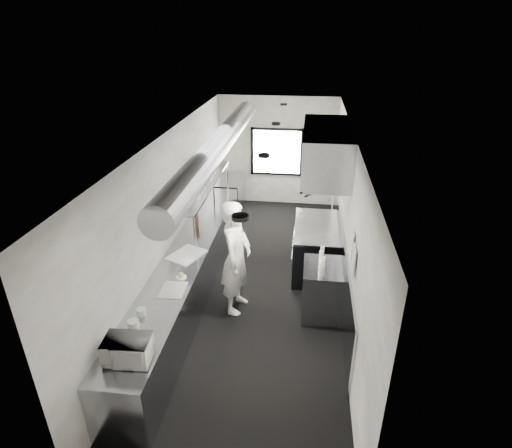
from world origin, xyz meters
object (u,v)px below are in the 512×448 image
(bottle_station, at_px, (322,290))
(plate_stack_a, at_px, (194,191))
(squeeze_bottle_d, at_px, (321,257))
(range, at_px, (315,248))
(plate_stack_b, at_px, (200,180))
(plate_stack_d, at_px, (210,165))
(small_plate, at_px, (181,277))
(line_cook, at_px, (236,258))
(squeeze_bottle_a, at_px, (320,271))
(squeeze_bottle_b, at_px, (322,265))
(pass_shelf, at_px, (204,185))
(deli_tub_a, at_px, (134,324))
(squeeze_bottle_e, at_px, (322,252))
(microwave, at_px, (128,350))
(deli_tub_b, at_px, (141,312))
(squeeze_bottle_c, at_px, (324,262))
(far_work_table, at_px, (228,195))
(plate_stack_c, at_px, (207,171))
(knife_block, at_px, (196,220))
(cutting_board, at_px, (187,255))
(exhaust_hood, at_px, (326,151))

(bottle_station, height_order, plate_stack_a, plate_stack_a)
(squeeze_bottle_d, bearing_deg, plate_stack_a, 160.11)
(range, distance_m, plate_stack_a, 2.57)
(plate_stack_b, relative_size, plate_stack_d, 0.76)
(plate_stack_a, xyz_separation_m, plate_stack_d, (-0.03, 1.35, 0.06))
(small_plate, bearing_deg, line_cook, 37.32)
(squeeze_bottle_a, relative_size, squeeze_bottle_b, 0.89)
(pass_shelf, bearing_deg, deli_tub_a, -91.45)
(deli_tub_a, xyz_separation_m, squeeze_bottle_e, (2.39, 2.09, 0.05))
(range, distance_m, squeeze_bottle_e, 1.21)
(bottle_station, relative_size, plate_stack_d, 2.34)
(squeeze_bottle_a, bearing_deg, squeeze_bottle_b, 81.98)
(microwave, bearing_deg, line_cook, 66.11)
(line_cook, distance_m, microwave, 2.45)
(deli_tub_b, xyz_separation_m, squeeze_bottle_c, (2.41, 1.53, 0.04))
(far_work_table, distance_m, line_cook, 4.06)
(bottle_station, distance_m, plate_stack_a, 2.81)
(bottle_station, bearing_deg, microwave, -134.26)
(microwave, relative_size, plate_stack_c, 1.40)
(knife_block, relative_size, squeeze_bottle_e, 1.23)
(microwave, height_order, cutting_board, microwave)
(squeeze_bottle_c, bearing_deg, line_cook, -178.45)
(exhaust_hood, bearing_deg, range, 180.00)
(range, relative_size, microwave, 3.28)
(range, xyz_separation_m, squeeze_bottle_b, (0.06, -1.52, 0.52))
(microwave, bearing_deg, knife_block, 88.62)
(deli_tub_a, bearing_deg, squeeze_bottle_a, 32.72)
(squeeze_bottle_b, bearing_deg, deli_tub_a, -144.98)
(range, bearing_deg, pass_shelf, 172.33)
(small_plate, distance_m, plate_stack_d, 3.03)
(plate_stack_c, bearing_deg, far_work_table, 89.18)
(plate_stack_b, height_order, plate_stack_c, plate_stack_c)
(far_work_table, relative_size, squeeze_bottle_a, 7.34)
(plate_stack_a, height_order, plate_stack_b, plate_stack_b)
(plate_stack_c, bearing_deg, bottle_station, -40.35)
(range, bearing_deg, bottle_station, -85.43)
(line_cook, bearing_deg, knife_block, 47.43)
(knife_block, relative_size, squeeze_bottle_d, 1.23)
(plate_stack_d, bearing_deg, deli_tub_a, -91.10)
(line_cook, relative_size, small_plate, 12.23)
(small_plate, height_order, squeeze_bottle_b, squeeze_bottle_b)
(plate_stack_a, xyz_separation_m, squeeze_bottle_d, (2.27, -0.82, -0.70))
(microwave, height_order, squeeze_bottle_d, microwave)
(plate_stack_b, xyz_separation_m, squeeze_bottle_b, (2.30, -1.59, -0.72))
(plate_stack_b, bearing_deg, small_plate, -84.73)
(squeeze_bottle_e, bearing_deg, bottle_station, -83.50)
(bottle_station, height_order, line_cook, line_cook)
(cutting_board, height_order, plate_stack_b, plate_stack_b)
(far_work_table, bearing_deg, exhaust_hood, -48.06)
(plate_stack_a, height_order, squeeze_bottle_e, plate_stack_a)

